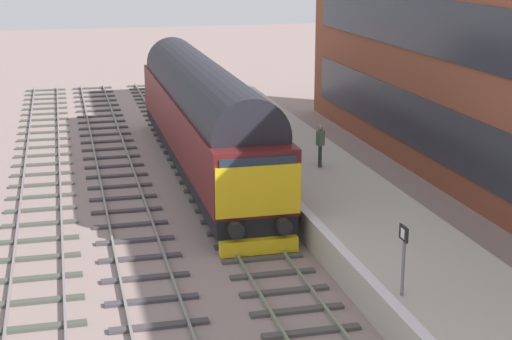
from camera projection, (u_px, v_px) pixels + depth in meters
The scene contains 8 objects.
ground_plane at pixel (244, 233), 26.50m from camera, with size 140.00×140.00×0.00m, color gray.
track_main at pixel (244, 231), 26.48m from camera, with size 2.50×60.00×0.15m.
track_adjacent_west at pixel (135, 240), 25.66m from camera, with size 2.50×60.00×0.15m.
track_adjacent_far_west at pixel (39, 248), 24.98m from camera, with size 2.50×60.00×0.15m.
station_platform at pixel (348, 210), 27.18m from camera, with size 4.00×44.00×1.01m.
diesel_locomotive at pixel (203, 114), 32.90m from camera, with size 2.74×19.43×4.68m.
platform_number_sign at pixel (404, 249), 19.05m from camera, with size 0.10×0.44×1.76m.
waiting_passenger at pixel (320, 141), 30.37m from camera, with size 0.42×0.50×1.64m.
Camera 1 is at (-5.56, -24.33, 9.14)m, focal length 56.42 mm.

